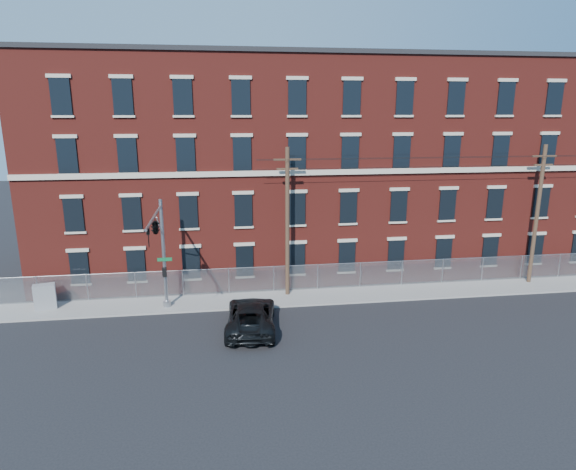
# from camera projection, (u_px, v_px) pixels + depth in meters

# --- Properties ---
(ground) EXTENTS (140.00, 140.00, 0.00)m
(ground) POSITION_uv_depth(u_px,v_px,m) (266.00, 333.00, 28.02)
(ground) COLOR black
(ground) RESTS_ON ground
(sidewalk) EXTENTS (65.00, 3.00, 0.12)m
(sidewalk) POSITION_uv_depth(u_px,v_px,m) (429.00, 291.00, 34.42)
(sidewalk) COLOR gray
(sidewalk) RESTS_ON ground
(mill_building) EXTENTS (55.30, 14.32, 16.30)m
(mill_building) POSITION_uv_depth(u_px,v_px,m) (391.00, 163.00, 41.02)
(mill_building) COLOR maroon
(mill_building) RESTS_ON ground
(chain_link_fence) EXTENTS (59.06, 0.06, 1.85)m
(chain_link_fence) POSITION_uv_depth(u_px,v_px,m) (422.00, 271.00, 35.43)
(chain_link_fence) COLOR #A5A8AD
(chain_link_fence) RESTS_ON ground
(traffic_signal_mast) EXTENTS (0.90, 6.75, 7.00)m
(traffic_signal_mast) POSITION_uv_depth(u_px,v_px,m) (158.00, 236.00, 27.98)
(traffic_signal_mast) COLOR #9EA0A5
(traffic_signal_mast) RESTS_ON ground
(utility_pole_near) EXTENTS (1.80, 0.28, 10.00)m
(utility_pole_near) POSITION_uv_depth(u_px,v_px,m) (287.00, 220.00, 32.36)
(utility_pole_near) COLOR #4B3625
(utility_pole_near) RESTS_ON ground
(utility_pole_mid) EXTENTS (1.80, 0.28, 10.00)m
(utility_pole_mid) POSITION_uv_depth(u_px,v_px,m) (537.00, 212.00, 34.79)
(utility_pole_mid) COLOR #4B3625
(utility_pole_mid) RESTS_ON ground
(overhead_wires) EXTENTS (40.00, 0.62, 0.62)m
(overhead_wires) POSITION_uv_depth(u_px,v_px,m) (544.00, 159.00, 33.86)
(overhead_wires) COLOR black
(overhead_wires) RESTS_ON ground
(pickup_truck) EXTENTS (3.28, 6.17, 1.65)m
(pickup_truck) POSITION_uv_depth(u_px,v_px,m) (251.00, 316.00, 28.30)
(pickup_truck) COLOR black
(pickup_truck) RESTS_ON ground
(utility_cabinet) EXTENTS (1.41, 0.95, 1.61)m
(utility_cabinet) POSITION_uv_depth(u_px,v_px,m) (45.00, 297.00, 30.94)
(utility_cabinet) COLOR gray
(utility_cabinet) RESTS_ON sidewalk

